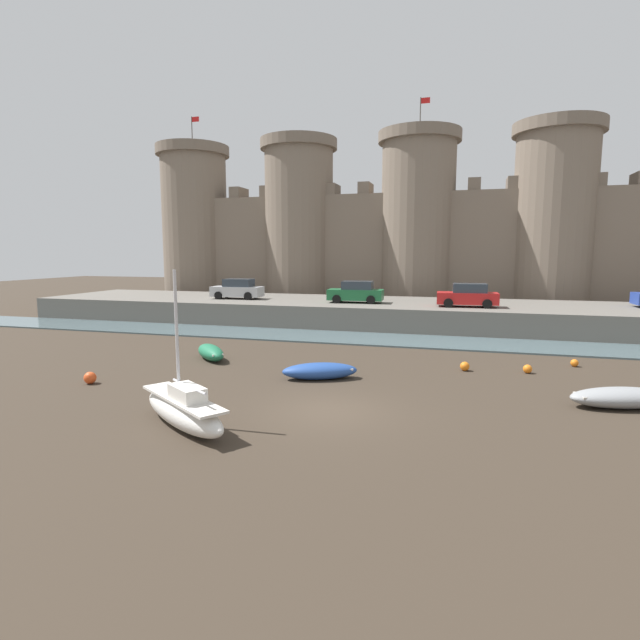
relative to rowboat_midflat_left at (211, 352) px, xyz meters
The scene contains 15 objects.
ground_plane 10.29m from the rowboat_midflat_left, 38.80° to the right, with size 160.00×160.00×0.00m, color #382D23.
water_channel 11.39m from the rowboat_midflat_left, 45.28° to the left, with size 80.00×4.50×0.10m, color slate.
quay_road 17.31m from the rowboat_midflat_left, 62.42° to the left, with size 59.09×10.00×1.72m, color #666059.
castle 28.03m from the rowboat_midflat_left, 72.80° to the left, with size 54.68×7.59×19.52m.
rowboat_midflat_left is the anchor object (origin of this frame).
sailboat_foreground_centre 10.11m from the rowboat_midflat_left, 66.47° to the right, with size 4.64×3.63×4.97m.
rowboat_midflat_right 6.90m from the rowboat_midflat_left, 19.20° to the right, with size 3.48×2.37×0.72m.
rowboat_near_channel_left 18.27m from the rowboat_midflat_left, ahead, with size 3.99×2.38×0.72m.
mooring_buoy_near_shore 15.42m from the rowboat_midflat_left, ahead, with size 0.40×0.40×0.40m, color orange.
mooring_buoy_off_centre 18.03m from the rowboat_midflat_left, 10.91° to the left, with size 0.36×0.36×0.36m, color orange.
mooring_buoy_near_channel 6.25m from the rowboat_midflat_left, 114.33° to the right, with size 0.51×0.51×0.51m, color #E04C1E.
mooring_buoy_mid_mud 12.64m from the rowboat_midflat_left, ahead, with size 0.43×0.43×0.43m, color orange.
car_quay_centre_east 14.91m from the rowboat_midflat_left, 71.59° to the left, with size 4.17×2.03×1.62m.
car_quay_west 15.47m from the rowboat_midflat_left, 110.06° to the left, with size 4.17×2.03×1.62m.
car_quay_centre_west 18.53m from the rowboat_midflat_left, 46.29° to the left, with size 4.17×2.03×1.62m.
Camera 1 is at (4.37, -16.23, 5.51)m, focal length 28.00 mm.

